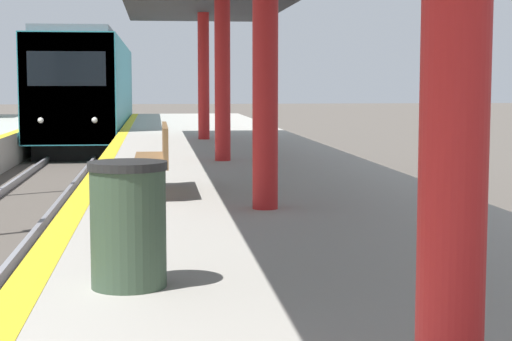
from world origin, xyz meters
name	(u,v)px	position (x,y,z in m)	size (l,w,h in m)	color
train	(90,90)	(0.00, 33.01, 2.15)	(2.89, 18.12, 4.22)	black
trash_bin	(128,224)	(2.41, 4.07, 1.41)	(0.57, 0.57, 0.91)	#384C38
bench	(156,156)	(2.62, 9.45, 1.45)	(0.44, 2.00, 0.92)	brown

